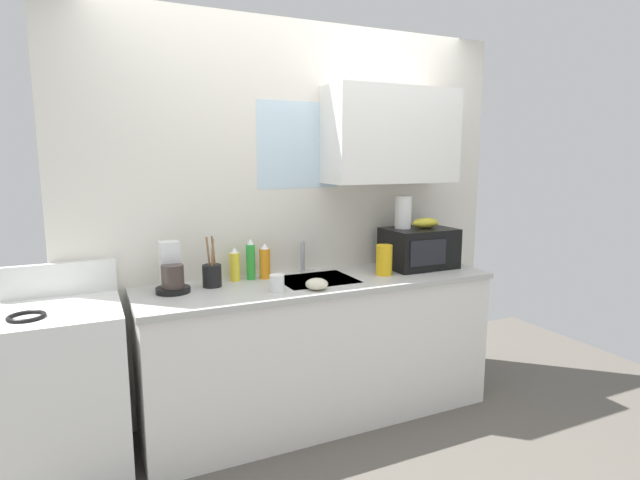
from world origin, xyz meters
name	(u,v)px	position (x,y,z in m)	size (l,w,h in m)	color
kitchen_wall_assembly	(316,201)	(0.11, 0.31, 1.36)	(2.98, 0.42, 2.50)	silver
counter_unit	(320,348)	(0.00, 0.00, 0.46)	(2.21, 0.63, 0.90)	white
sink_faucet	(303,257)	(-0.01, 0.24, 1.00)	(0.03, 0.03, 0.21)	#B2B5BA
stove_range	(63,392)	(-1.45, 0.00, 0.46)	(0.60, 0.60, 1.08)	white
microwave	(419,248)	(0.77, 0.05, 1.04)	(0.46, 0.35, 0.27)	black
banana_bunch	(425,223)	(0.82, 0.05, 1.20)	(0.20, 0.11, 0.07)	gold
paper_towel_roll	(403,212)	(0.67, 0.10, 1.28)	(0.11, 0.11, 0.22)	white
coffee_maker	(172,273)	(-0.87, 0.11, 1.00)	(0.19, 0.21, 0.28)	black
dish_soap_bottle_orange	(265,262)	(-0.29, 0.18, 1.00)	(0.07, 0.07, 0.22)	orange
dish_soap_bottle_green	(251,260)	(-0.38, 0.20, 1.02)	(0.06, 0.06, 0.25)	green
dish_soap_bottle_yellow	(235,265)	(-0.48, 0.20, 1.00)	(0.06, 0.06, 0.21)	yellow
cereal_canister	(384,260)	(0.43, -0.05, 1.00)	(0.10, 0.10, 0.20)	gold
mug_white	(277,283)	(-0.33, -0.14, 0.95)	(0.08, 0.08, 0.10)	white
utensil_crock	(212,275)	(-0.64, 0.12, 0.97)	(0.11, 0.11, 0.30)	black
small_bowl	(317,284)	(-0.11, -0.20, 0.93)	(0.13, 0.13, 0.07)	beige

